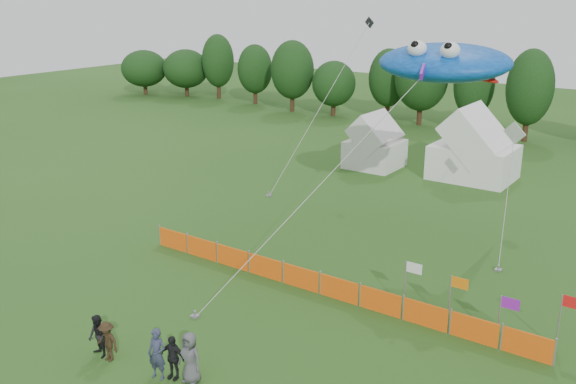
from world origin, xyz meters
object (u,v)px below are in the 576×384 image
Objects in this scene: spectator_b at (98,336)px; tent_right at (474,151)px; tent_left at (375,145)px; stingray_kite at (448,62)px; spectator_a at (157,354)px; spectator_d at (173,357)px; barrier_fence at (319,283)px; spectator_e at (190,358)px; spectator_c at (107,341)px.

tent_right is at bearing 97.57° from spectator_b.
tent_left is 2.32× the size of spectator_b.
tent_right is 3.42× the size of spectator_b.
stingray_kite is (9.91, -11.78, 7.81)m from tent_left.
tent_left is 29.99m from spectator_a.
spectator_b is at bearing 172.83° from spectator_a.
tent_right reaches higher than spectator_d.
spectator_d is (-0.64, -8.38, 0.31)m from barrier_fence.
tent_left reaches higher than spectator_d.
tent_left is at bearing 90.62° from spectator_a.
spectator_e is at bearing -74.19° from tent_left.
spectator_d is at bearing -98.15° from stingray_kite.
spectator_e is at bearing 10.82° from spectator_c.
spectator_b is 0.08× the size of stingray_kite.
tent_right reaches higher than barrier_fence.
spectator_a is at bearing -158.41° from spectator_e.
spectator_c is 3.46m from spectator_e.
barrier_fence is 10.71× the size of spectator_e.
spectator_b reaches higher than barrier_fence.
spectator_c is (-3.37, -8.94, 0.27)m from barrier_fence.
tent_left reaches higher than spectator_a.
spectator_c is (-2.29, -0.27, -0.17)m from spectator_a.
stingray_kite reaches higher than tent_right.
tent_left is 29.74m from spectator_b.
tent_right reaches higher than tent_left.
spectator_a is at bearing -99.41° from stingray_kite.
spectator_c is 0.94× the size of spectator_d.
spectator_c is (4.74, -29.41, -0.92)m from tent_left.
spectator_a is 1.22× the size of spectator_c.
spectator_d is at bearing 9.92° from spectator_c.
spectator_e is 0.09× the size of stingray_kite.
stingray_kite is at bearing -78.32° from tent_right.
spectator_e is at bearing 7.84° from spectator_d.
spectator_a is 1.19m from spectator_e.
barrier_fence is at bearing -101.72° from stingray_kite.
tent_right is 29.95m from spectator_e.
stingray_kite is at bearing 71.89° from spectator_c.
spectator_c is 0.83× the size of spectator_e.
spectator_d is (7.46, -28.84, -0.88)m from tent_left.
stingray_kite is (2.88, 17.36, 8.57)m from spectator_a.
spectator_e is (0.90, -29.91, -1.07)m from tent_right.
spectator_a is 1.14× the size of spectator_b.
tent_right is 30.42m from spectator_a.
spectator_c is at bearing -110.63° from barrier_fence.
stingray_kite is at bearing 85.31° from spectator_b.
spectator_a is at bearing 18.83° from spectator_b.
spectator_e is at bearing 24.34° from spectator_b.
barrier_fence is 8.76m from spectator_a.
barrier_fence is 8.20m from spectator_e.
spectator_b is at bearing -95.50° from tent_right.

